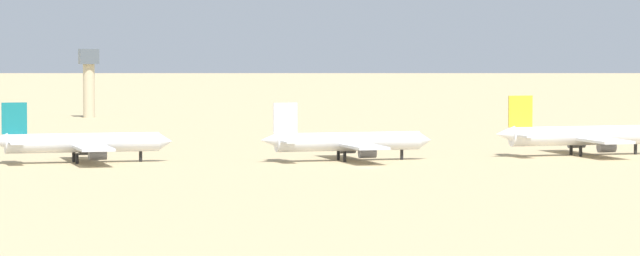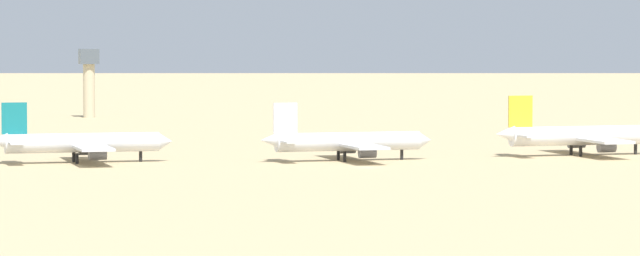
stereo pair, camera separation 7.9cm
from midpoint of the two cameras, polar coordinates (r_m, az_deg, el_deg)
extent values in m
plane|color=tan|center=(346.22, 1.45, -1.18)|extent=(4000.00, 4000.00, 0.00)
pyramid|color=slate|center=(1452.22, 8.88, 3.32)|extent=(362.56, 254.84, 63.62)
cylinder|color=silver|center=(360.25, -7.05, -0.44)|extent=(28.82, 4.17, 3.59)
cone|color=silver|center=(362.77, -4.60, -0.40)|extent=(2.76, 3.47, 3.41)
cube|color=#14727A|center=(358.43, -9.04, 0.29)|extent=(4.68, 0.54, 5.84)
cube|color=silver|center=(362.24, -9.10, -0.38)|extent=(3.00, 6.17, 0.32)
cube|color=silver|center=(355.10, -8.97, -0.44)|extent=(3.00, 6.17, 0.32)
cube|color=silver|center=(360.41, -6.90, -0.52)|extent=(6.68, 28.87, 0.50)
cylinder|color=slate|center=(367.27, -6.92, -0.65)|extent=(3.27, 2.04, 1.98)
cylinder|color=slate|center=(353.97, -6.60, -0.79)|extent=(3.27, 2.04, 1.98)
cylinder|color=black|center=(362.13, -5.33, -0.85)|extent=(0.63, 0.63, 1.98)
cylinder|color=black|center=(362.37, -7.30, -0.86)|extent=(0.63, 0.63, 1.98)
cylinder|color=black|center=(358.11, -7.21, -0.90)|extent=(0.63, 0.63, 1.98)
cylinder|color=silver|center=(362.74, 0.85, -0.40)|extent=(28.17, 4.42, 3.51)
cone|color=silver|center=(367.42, 3.13, -0.36)|extent=(2.74, 3.42, 3.33)
cone|color=silver|center=(358.63, -1.49, -0.36)|extent=(3.60, 3.09, 2.98)
cube|color=white|center=(359.15, -1.03, 0.30)|extent=(4.57, 0.59, 5.70)
cube|color=silver|center=(362.77, -1.17, -0.35)|extent=(3.00, 6.05, 0.32)
cube|color=silver|center=(356.00, -0.88, -0.41)|extent=(3.00, 6.05, 0.32)
cube|color=silver|center=(363.03, 0.98, -0.48)|extent=(6.87, 28.25, 0.49)
cylinder|color=slate|center=(369.65, 0.81, -0.61)|extent=(3.22, 2.03, 1.93)
cylinder|color=slate|center=(357.09, 1.42, -0.74)|extent=(3.22, 2.03, 1.93)
cylinder|color=black|center=(366.13, 2.44, -0.80)|extent=(0.61, 0.61, 1.93)
cylinder|color=black|center=(364.56, 0.55, -0.81)|extent=(0.61, 0.61, 1.93)
cylinder|color=black|center=(360.53, 0.74, -0.86)|extent=(0.61, 0.61, 1.93)
cylinder|color=white|center=(380.81, 7.79, -0.22)|extent=(30.24, 5.07, 3.76)
cone|color=white|center=(374.35, 5.51, -0.18)|extent=(3.90, 3.36, 3.20)
cube|color=yellow|center=(375.33, 5.97, 0.50)|extent=(4.91, 0.68, 6.12)
cube|color=white|center=(379.04, 5.74, -0.17)|extent=(3.29, 6.52, 0.34)
cube|color=white|center=(372.10, 6.18, -0.23)|extent=(3.29, 6.52, 0.34)
cube|color=white|center=(381.23, 7.92, -0.31)|extent=(7.70, 30.36, 0.53)
cylinder|color=slate|center=(388.12, 7.62, -0.44)|extent=(3.47, 2.22, 2.07)
cylinder|color=slate|center=(375.31, 8.50, -0.57)|extent=(3.47, 2.22, 2.07)
cylinder|color=black|center=(385.83, 9.34, -0.63)|extent=(0.66, 0.66, 2.07)
cylinder|color=black|center=(382.47, 7.46, -0.64)|extent=(0.66, 0.66, 2.07)
cylinder|color=black|center=(378.36, 7.74, -0.69)|extent=(0.66, 0.66, 2.07)
cylinder|color=#C6B793|center=(532.62, -6.86, 1.10)|extent=(3.20, 3.20, 14.79)
cube|color=#4C5660|center=(532.37, -6.86, 2.12)|extent=(5.20, 5.20, 4.17)
camera|label=1|loc=(0.04, -89.99, 0.00)|focal=108.00mm
camera|label=2|loc=(0.04, 90.01, 0.00)|focal=108.00mm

